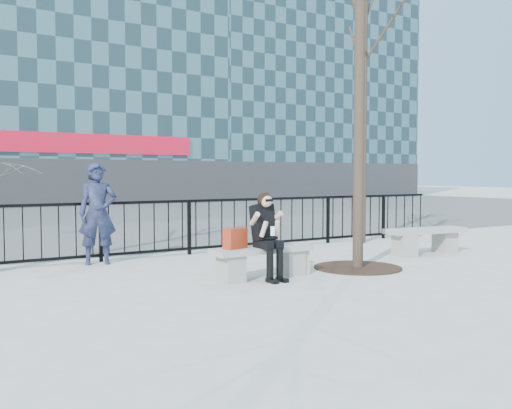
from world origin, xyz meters
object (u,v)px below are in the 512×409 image
bench_main (262,259)px  bench_second (425,238)px  seated_woman (268,236)px  standing_man (98,214)px

bench_main → bench_second: (4.25, 0.47, 0.02)m
bench_second → seated_woman: (-4.25, -0.63, 0.35)m
bench_main → standing_man: (-1.73, 2.74, 0.61)m
bench_second → standing_man: bearing=166.6°
bench_second → seated_woman: 4.31m
bench_main → standing_man: bearing=122.3°
bench_second → standing_man: 6.42m
bench_main → seated_woman: bearing=-90.0°
bench_main → bench_second: bearing=6.3°
bench_main → bench_second: size_ratio=0.93×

